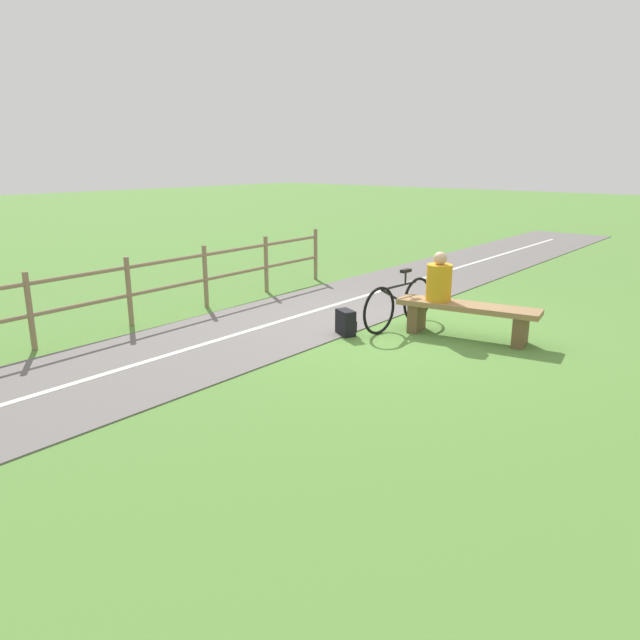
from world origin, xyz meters
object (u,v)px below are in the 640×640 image
at_px(person_seated, 439,280).
at_px(backpack, 346,323).
at_px(bench, 467,314).
at_px(bicycle, 399,304).

distance_m(person_seated, backpack, 1.51).
xyz_separation_m(person_seated, backpack, (0.99, 0.95, -0.63)).
height_order(bench, backpack, bench).
height_order(bicycle, backpack, bicycle).
bearing_deg(bicycle, backpack, -20.51).
bearing_deg(backpack, person_seated, -136.20).
distance_m(bench, person_seated, 0.64).
bearing_deg(bicycle, person_seated, 103.83).
bearing_deg(bicycle, bench, 104.26).
xyz_separation_m(bench, bicycle, (1.05, 0.20, 0.02)).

